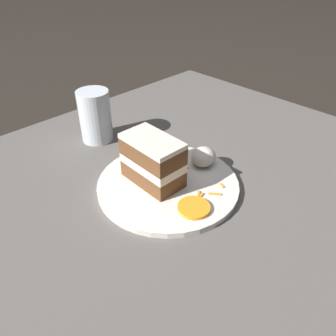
{
  "coord_description": "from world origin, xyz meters",
  "views": [
    {
      "loc": [
        -0.37,
        -0.39,
        0.45
      ],
      "look_at": [
        -0.01,
        -0.02,
        0.08
      ],
      "focal_mm": 35.0,
      "sensor_mm": 36.0,
      "label": 1
    }
  ],
  "objects": [
    {
      "name": "plate",
      "position": [
        -0.01,
        -0.02,
        0.04
      ],
      "size": [
        0.28,
        0.28,
        0.01
      ],
      "primitive_type": "cylinder",
      "color": "silver",
      "rests_on": "dining_table"
    },
    {
      "name": "cake_slice",
      "position": [
        -0.03,
        -0.0,
        0.09
      ],
      "size": [
        0.07,
        0.12,
        0.1
      ],
      "rotation": [
        0.0,
        0.0,
        3.12
      ],
      "color": "brown",
      "rests_on": "plate"
    },
    {
      "name": "cream_dollop",
      "position": [
        0.08,
        -0.03,
        0.07
      ],
      "size": [
        0.06,
        0.05,
        0.04
      ],
      "primitive_type": "ellipsoid",
      "color": "silver",
      "rests_on": "plate"
    },
    {
      "name": "drinking_glass",
      "position": [
        0.0,
        0.23,
        0.09
      ],
      "size": [
        0.08,
        0.08,
        0.12
      ],
      "color": "silver",
      "rests_on": "dining_table"
    },
    {
      "name": "orange_garnish",
      "position": [
        -0.03,
        -0.11,
        0.05
      ],
      "size": [
        0.06,
        0.06,
        0.01
      ],
      "primitive_type": "cylinder",
      "color": "orange",
      "rests_on": "plate"
    },
    {
      "name": "ground_plane",
      "position": [
        0.0,
        0.0,
        0.0
      ],
      "size": [
        6.0,
        6.0,
        0.0
      ],
      "primitive_type": "plane",
      "color": "black",
      "rests_on": "ground"
    },
    {
      "name": "dining_table",
      "position": [
        0.0,
        0.0,
        0.02
      ],
      "size": [
        1.09,
        0.83,
        0.03
      ],
      "primitive_type": "cube",
      "color": "#56514C",
      "rests_on": "ground"
    },
    {
      "name": "carrot_shreds_scatter",
      "position": [
        0.02,
        -0.04,
        0.05
      ],
      "size": [
        0.07,
        0.2,
        0.0
      ],
      "color": "orange",
      "rests_on": "plate"
    }
  ]
}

